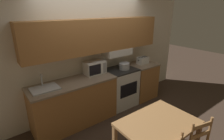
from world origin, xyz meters
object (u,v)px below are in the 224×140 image
(cooking_pot, at_px, (124,66))
(sink_basin, at_px, (45,88))
(toaster, at_px, (143,60))
(microwave, at_px, (95,67))
(dining_table, at_px, (158,128))
(stove_range, at_px, (120,87))

(cooking_pot, bearing_deg, sink_basin, 178.79)
(toaster, distance_m, sink_basin, 2.47)
(microwave, relative_size, dining_table, 0.41)
(sink_basin, bearing_deg, toaster, 0.06)
(cooking_pot, relative_size, dining_table, 0.31)
(sink_basin, bearing_deg, dining_table, -58.03)
(stove_range, height_order, microwave, microwave)
(cooking_pot, xyz_separation_m, sink_basin, (-1.82, 0.04, -0.06))
(stove_range, distance_m, toaster, 0.91)
(cooking_pot, bearing_deg, toaster, 3.62)
(microwave, height_order, dining_table, microwave)
(microwave, relative_size, sink_basin, 0.95)
(microwave, relative_size, toaster, 1.50)
(microwave, xyz_separation_m, dining_table, (-0.07, -1.80, -0.42))
(stove_range, distance_m, dining_table, 1.83)
(cooking_pot, xyz_separation_m, microwave, (-0.71, 0.17, 0.06))
(cooking_pot, height_order, toaster, toaster)
(stove_range, height_order, sink_basin, sink_basin)
(stove_range, relative_size, sink_basin, 1.97)
(toaster, relative_size, dining_table, 0.27)
(sink_basin, xyz_separation_m, dining_table, (1.04, -1.67, -0.30))
(cooking_pot, relative_size, toaster, 1.13)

